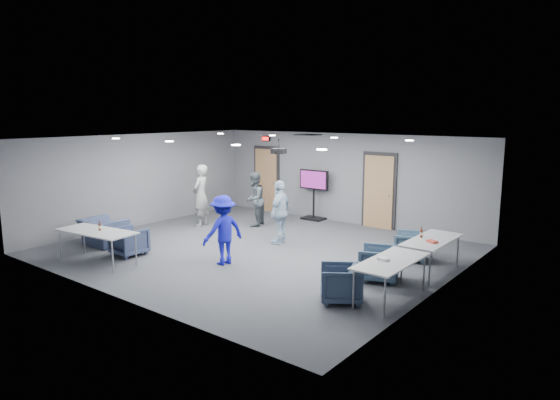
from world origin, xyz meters
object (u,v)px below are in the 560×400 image
Objects in this scene: person_a at (201,195)px; bottle_front at (100,227)px; bottle_right at (421,233)px; chair_front_a at (129,241)px; projector at (279,151)px; person_b at (254,199)px; chair_right_c at (341,283)px; table_right_a at (432,241)px; chair_right_b at (379,264)px; table_front_left at (96,232)px; person_d at (223,230)px; table_right_b at (391,263)px; person_c at (280,212)px; chair_front_b at (104,232)px; tv_stand at (314,192)px; chair_right_a at (411,246)px.

bottle_front is (0.95, -3.92, -0.10)m from person_a.
bottle_front is 6.99m from bottle_right.
projector reaches higher than chair_front_a.
person_b is 2.22× the size of chair_front_a.
chair_right_c is (6.40, -2.64, -0.58)m from person_a.
chair_right_b is at bearing 148.84° from table_right_a.
table_front_left is 7.06m from bottle_right.
table_right_a and table_front_left have the same top height.
person_a reaches higher than table_front_left.
table_right_b is at bearing 106.40° from person_d.
person_c is at bearing 64.76° from table_right_b.
table_right_b reaches higher than chair_right_c.
chair_front_b is 0.66× the size of tv_stand.
person_d reaches higher than chair_right_c.
table_right_a is 0.27m from bottle_right.
person_a is 7.72× the size of bottle_right.
chair_front_a is at bearing 90.32° from bottle_front.
table_front_left is (-5.49, -1.34, 0.36)m from chair_right_c.
chair_right_b reaches higher than chair_right_a.
chair_right_a is 3.79m from projector.
bottle_front reaches higher than chair_right_b.
table_right_a is (3.96, 0.03, -0.13)m from person_c.
chair_right_a is 4.79m from tv_stand.
table_right_a is at bearing 0.85° from bottle_right.
person_d is 2.75m from bottle_front.
person_a is at bearing -104.72° from person_c.
person_a reaches higher than chair_front_a.
chair_right_a is 6.98m from bottle_front.
tv_stand reaches higher than table_right_b.
person_c is (1.83, -1.11, 0.01)m from person_b.
person_c is 3.51m from chair_right_b.
chair_front_b is 4.89m from projector.
table_right_a is 7.26m from table_front_left.
projector is at bearing 96.67° from table_right_a.
bottle_right is (5.56, -1.08, 0.02)m from person_b.
person_d is at bearing 34.45° from person_a.
chair_right_b is at bearing 121.28° from person_d.
chair_right_a is 0.68× the size of chair_front_b.
person_c is 3.07m from tv_stand.
person_c is 0.82× the size of table_front_left.
tv_stand is at bearing -152.52° from chair_right_b.
chair_front_a is (-5.45, -1.99, -0.02)m from chair_right_b.
chair_right_c is 1.01× the size of chair_front_a.
chair_front_b is 2.77× the size of projector.
person_b is 4.17m from chair_front_a.
person_c is 0.93× the size of table_right_a.
table_right_b is (5.79, -2.97, -0.12)m from person_b.
table_front_left is (-5.49, -2.79, 0.35)m from chair_right_b.
chair_right_a is 0.45× the size of tv_stand.
bottle_front is (-5.37, -4.44, 0.49)m from chair_right_a.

